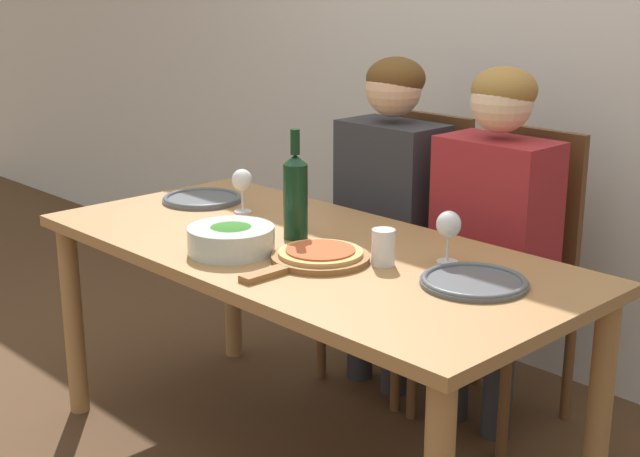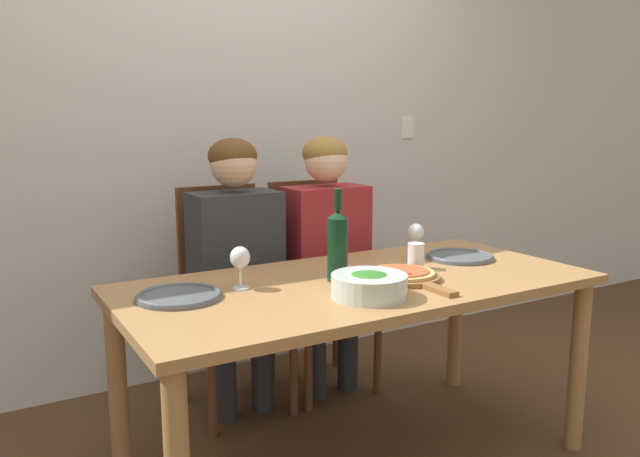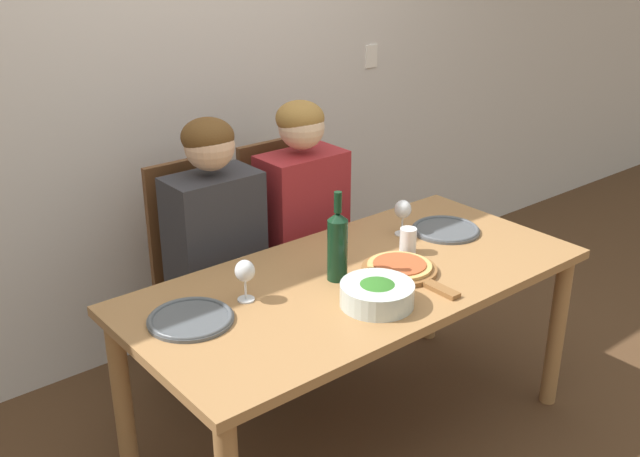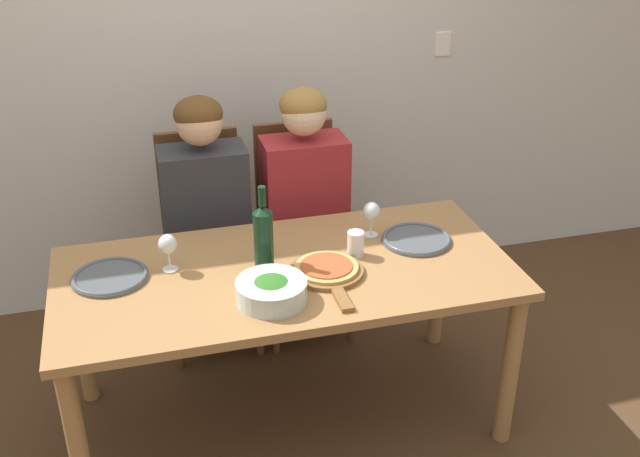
{
  "view_description": "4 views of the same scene",
  "coord_description": "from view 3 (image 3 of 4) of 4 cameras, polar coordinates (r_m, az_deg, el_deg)",
  "views": [
    {
      "loc": [
        1.87,
        -1.73,
        1.5
      ],
      "look_at": [
        0.08,
        -0.01,
        0.79
      ],
      "focal_mm": 50.0,
      "sensor_mm": 36.0,
      "label": 1
    },
    {
      "loc": [
        -1.24,
        -1.84,
        1.31
      ],
      "look_at": [
        -0.14,
        0.04,
        0.92
      ],
      "focal_mm": 35.0,
      "sensor_mm": 36.0,
      "label": 2
    },
    {
      "loc": [
        -1.67,
        -1.82,
        1.95
      ],
      "look_at": [
        -0.06,
        0.15,
        0.88
      ],
      "focal_mm": 42.0,
      "sensor_mm": 36.0,
      "label": 3
    },
    {
      "loc": [
        -0.52,
        -2.41,
        2.16
      ],
      "look_at": [
        0.15,
        0.04,
        0.85
      ],
      "focal_mm": 42.0,
      "sensor_mm": 36.0,
      "label": 4
    }
  ],
  "objects": [
    {
      "name": "chair_left",
      "position": [
        3.27,
        -8.78,
        -3.3
      ],
      "size": [
        0.42,
        0.42,
        1.0
      ],
      "color": "brown",
      "rests_on": "ground"
    },
    {
      "name": "wine_glass_right",
      "position": [
        3.09,
        6.33,
        1.34
      ],
      "size": [
        0.07,
        0.07,
        0.15
      ],
      "color": "silver",
      "rests_on": "dining_table"
    },
    {
      "name": "dining_table",
      "position": [
        2.8,
        2.89,
        -5.28
      ],
      "size": [
        1.74,
        0.82,
        0.72
      ],
      "color": "#9E7042",
      "rests_on": "ground"
    },
    {
      "name": "water_tumbler",
      "position": [
        2.94,
        6.72,
        -0.93
      ],
      "size": [
        0.07,
        0.07,
        0.1
      ],
      "color": "silver",
      "rests_on": "dining_table"
    },
    {
      "name": "dinner_plate_right",
      "position": [
        3.18,
        9.56,
        -0.07
      ],
      "size": [
        0.28,
        0.28,
        0.02
      ],
      "color": "#4C5156",
      "rests_on": "dining_table"
    },
    {
      "name": "chair_right",
      "position": [
        3.49,
        -2.36,
        -1.24
      ],
      "size": [
        0.42,
        0.42,
        1.0
      ],
      "color": "brown",
      "rests_on": "ground"
    },
    {
      "name": "person_man",
      "position": [
        3.32,
        -1.18,
        1.44
      ],
      "size": [
        0.47,
        0.51,
        1.23
      ],
      "color": "#28282D",
      "rests_on": "ground"
    },
    {
      "name": "person_woman",
      "position": [
        3.08,
        -7.87,
        -0.53
      ],
      "size": [
        0.47,
        0.51,
        1.23
      ],
      "color": "#28282D",
      "rests_on": "ground"
    },
    {
      "name": "ground_plane",
      "position": [
        3.15,
        2.65,
        -15.5
      ],
      "size": [
        40.0,
        40.0,
        0.0
      ],
      "primitive_type": "plane",
      "color": "#4C331E"
    },
    {
      "name": "wine_bottle",
      "position": [
        2.68,
        1.34,
        -1.22
      ],
      "size": [
        0.07,
        0.07,
        0.34
      ],
      "color": "black",
      "rests_on": "dining_table"
    },
    {
      "name": "dinner_plate_left",
      "position": [
        2.49,
        -9.83,
        -6.79
      ],
      "size": [
        0.28,
        0.28,
        0.02
      ],
      "color": "#4C5156",
      "rests_on": "dining_table"
    },
    {
      "name": "pizza_on_board",
      "position": [
        2.79,
        6.21,
        -3.08
      ],
      "size": [
        0.28,
        0.42,
        0.04
      ],
      "color": "brown",
      "rests_on": "dining_table"
    },
    {
      "name": "broccoli_bowl",
      "position": [
        2.55,
        4.37,
        -5.0
      ],
      "size": [
        0.25,
        0.25,
        0.09
      ],
      "color": "silver",
      "rests_on": "dining_table"
    },
    {
      "name": "wine_glass_left",
      "position": [
        2.55,
        -5.74,
        -3.39
      ],
      "size": [
        0.07,
        0.07,
        0.15
      ],
      "color": "silver",
      "rests_on": "dining_table"
    },
    {
      "name": "back_wall",
      "position": [
        3.47,
        -10.11,
        12.52
      ],
      "size": [
        10.0,
        0.06,
        2.7
      ],
      "color": "silver",
      "rests_on": "ground"
    }
  ]
}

